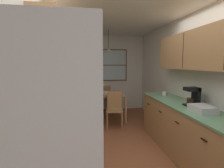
% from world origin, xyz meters
% --- Properties ---
extents(ground_plane, '(12.00, 12.00, 0.00)m').
position_xyz_m(ground_plane, '(0.00, 1.00, 0.00)').
color(ground_plane, brown).
extents(wall_left, '(0.10, 9.00, 2.55)m').
position_xyz_m(wall_left, '(-1.35, 1.00, 1.27)').
color(wall_left, white).
rests_on(wall_left, ground).
extents(wall_right, '(0.10, 9.00, 2.55)m').
position_xyz_m(wall_right, '(1.35, 1.00, 1.27)').
color(wall_right, white).
rests_on(wall_right, ground).
extents(wall_back, '(4.40, 0.10, 2.55)m').
position_xyz_m(wall_back, '(0.00, 3.65, 1.27)').
color(wall_back, white).
rests_on(wall_back, ground).
extents(ceiling_slab, '(4.40, 9.00, 0.08)m').
position_xyz_m(ceiling_slab, '(0.00, 1.00, 2.59)').
color(ceiling_slab, white).
extents(microwave_over_range, '(0.39, 0.56, 0.36)m').
position_xyz_m(microwave_over_range, '(-1.11, -0.58, 1.67)').
color(microwave_over_range, silver).
extents(counter_left, '(0.64, 2.08, 0.90)m').
position_xyz_m(counter_left, '(-1.00, 0.76, 0.45)').
color(counter_left, '#A87A4C').
rests_on(counter_left, ground).
extents(upper_cabinets_left, '(0.33, 2.16, 0.72)m').
position_xyz_m(upper_cabinets_left, '(-1.14, 0.71, 1.87)').
color(upper_cabinets_left, '#A87A4C').
extents(counter_right, '(0.64, 3.12, 0.90)m').
position_xyz_m(counter_right, '(1.00, 0.09, 0.45)').
color(counter_right, '#A87A4C').
rests_on(counter_right, ground).
extents(upper_cabinets_right, '(0.33, 2.80, 0.65)m').
position_xyz_m(upper_cabinets_right, '(1.14, 0.04, 1.82)').
color(upper_cabinets_right, '#A87A4C').
extents(dining_table, '(0.88, 0.90, 0.75)m').
position_xyz_m(dining_table, '(-0.05, 2.55, 0.64)').
color(dining_table, '#A87F51').
rests_on(dining_table, ground).
extents(dining_chair_near, '(0.45, 0.45, 0.90)m').
position_xyz_m(dining_chair_near, '(0.01, 1.90, 0.50)').
color(dining_chair_near, '#A87A4C').
rests_on(dining_chair_near, ground).
extents(dining_chair_far, '(0.45, 0.45, 0.90)m').
position_xyz_m(dining_chair_far, '(-0.09, 3.21, 0.50)').
color(dining_chair_far, '#A87A4C').
rests_on(dining_chair_far, ground).
extents(pendant_light, '(0.24, 0.24, 0.64)m').
position_xyz_m(pendant_light, '(-0.05, 2.55, 1.96)').
color(pendant_light, black).
extents(back_window, '(0.85, 0.05, 1.08)m').
position_xyz_m(back_window, '(0.29, 3.58, 1.55)').
color(back_window, brown).
extents(trash_bin, '(0.33, 0.33, 0.55)m').
position_xyz_m(trash_bin, '(-0.70, 2.11, 0.28)').
color(trash_bin, silver).
rests_on(trash_bin, ground).
extents(storage_canister, '(0.11, 0.11, 0.16)m').
position_xyz_m(storage_canister, '(-1.00, -0.07, 0.98)').
color(storage_canister, '#265999').
rests_on(storage_canister, counter_left).
extents(dish_towel, '(0.02, 0.16, 0.24)m').
position_xyz_m(dish_towel, '(-0.64, -0.43, 0.50)').
color(dish_towel, silver).
extents(coffee_maker, '(0.22, 0.18, 0.31)m').
position_xyz_m(coffee_maker, '(1.07, 0.29, 1.06)').
color(coffee_maker, black).
rests_on(coffee_maker, counter_right).
extents(mug_spare, '(0.13, 0.09, 0.09)m').
position_xyz_m(mug_spare, '(1.01, 1.22, 0.95)').
color(mug_spare, white).
rests_on(mug_spare, counter_right).
extents(dish_rack, '(0.28, 0.34, 0.10)m').
position_xyz_m(dish_rack, '(0.97, -0.09, 0.95)').
color(dish_rack, silver).
rests_on(dish_rack, counter_right).
extents(table_serving_bowl, '(0.21, 0.21, 0.06)m').
position_xyz_m(table_serving_bowl, '(-0.13, 2.59, 0.78)').
color(table_serving_bowl, silver).
rests_on(table_serving_bowl, dining_table).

